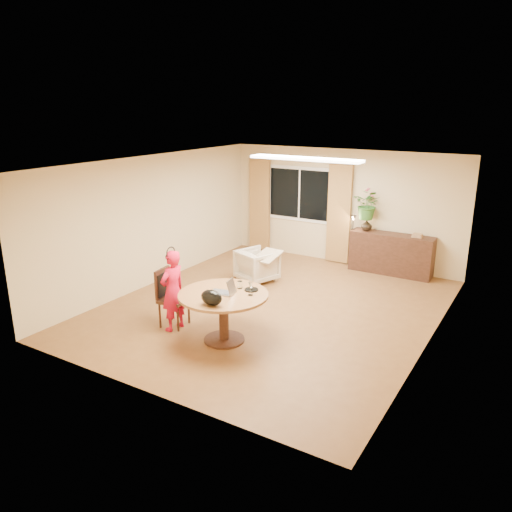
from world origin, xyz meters
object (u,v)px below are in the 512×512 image
Objects in this scene: child at (173,291)px; sideboard at (391,254)px; armchair at (257,265)px; dining_table at (224,304)px; dining_chair at (174,298)px.

child is 0.76× the size of sideboard.
sideboard reaches higher than armchair.
child reaches higher than dining_table.
sideboard reaches higher than dining_table.
sideboard is at bearing 55.29° from dining_chair.
dining_table reaches higher than armchair.
sideboard is (2.26, 4.51, -0.04)m from dining_chair.
dining_chair is at bearing -137.53° from child.
armchair is 0.41× the size of sideboard.
armchair is (-0.04, 2.71, -0.34)m from child.
dining_chair is 2.61m from armchair.
sideboard is (2.23, 1.91, 0.11)m from armchair.
dining_chair is 0.73× the size of child.
child reaches higher than dining_chair.
child is 5.11m from sideboard.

